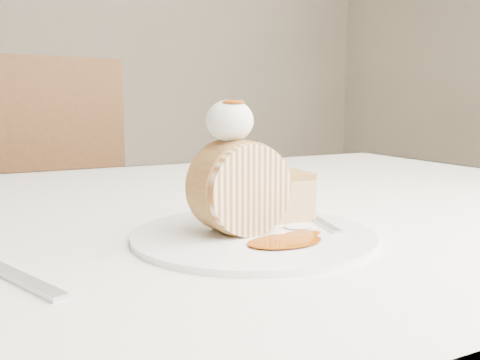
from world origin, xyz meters
TOP-DOWN VIEW (x-y plane):
  - table at (0.00, 0.20)m, footprint 1.40×0.90m
  - chair_far at (-0.10, 1.05)m, footprint 0.51×0.51m
  - plate at (0.03, 0.03)m, footprint 0.26×0.26m
  - roulade_slice at (0.02, 0.04)m, footprint 0.09×0.06m
  - cake_chunk at (0.09, 0.07)m, footprint 0.06×0.05m
  - whipped_cream at (0.01, 0.04)m, footprint 0.05×0.05m
  - caramel_drizzle at (0.01, 0.04)m, footprint 0.02×0.02m
  - caramel_pool at (0.04, -0.02)m, footprint 0.08×0.05m
  - fork at (0.11, 0.03)m, footprint 0.06×0.14m
  - spoon at (-0.19, 0.01)m, footprint 0.08×0.17m

SIDE VIEW (x-z plane):
  - chair_far at x=-0.10m, z-range 0.07..1.06m
  - table at x=0.00m, z-range 0.29..1.04m
  - spoon at x=-0.19m, z-range 0.75..0.75m
  - plate at x=0.03m, z-range 0.75..0.76m
  - fork at x=0.11m, z-range 0.76..0.76m
  - caramel_pool at x=0.04m, z-range 0.76..0.76m
  - cake_chunk at x=0.09m, z-range 0.76..0.80m
  - roulade_slice at x=0.02m, z-range 0.76..0.85m
  - whipped_cream at x=0.01m, z-range 0.85..0.89m
  - caramel_drizzle at x=0.01m, z-range 0.89..0.89m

